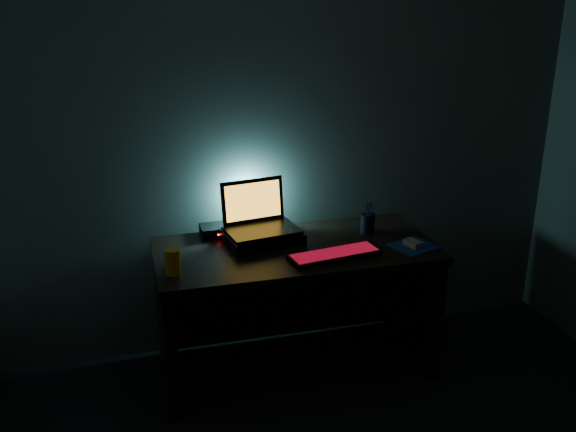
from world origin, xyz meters
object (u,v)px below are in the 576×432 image
at_px(router, 216,230).
at_px(pen_cup, 368,223).
at_px(juice_glass, 173,262).
at_px(keyboard, 334,255).
at_px(mouse, 413,243).
at_px(laptop, 258,218).

bearing_deg(router, pen_cup, -14.08).
bearing_deg(router, juice_glass, -123.36).
distance_m(keyboard, router, 0.71).
bearing_deg(mouse, juice_glass, 162.19).
bearing_deg(router, laptop, -28.63).
xyz_separation_m(pen_cup, router, (-0.83, 0.19, -0.03)).
height_order(keyboard, juice_glass, juice_glass).
relative_size(mouse, router, 0.56).
distance_m(mouse, pen_cup, 0.30).
relative_size(keyboard, mouse, 5.03).
xyz_separation_m(laptop, router, (-0.22, 0.11, -0.09)).
height_order(keyboard, mouse, mouse).
bearing_deg(juice_glass, mouse, 0.63).
relative_size(keyboard, juice_glass, 3.84).
relative_size(pen_cup, juice_glass, 0.88).
bearing_deg(mouse, keyboard, 165.01).
relative_size(mouse, juice_glass, 0.76).
distance_m(laptop, keyboard, 0.49).
relative_size(keyboard, pen_cup, 4.38).
bearing_deg(pen_cup, juice_glass, -166.70).
distance_m(laptop, juice_glass, 0.60).
height_order(laptop, keyboard, laptop).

